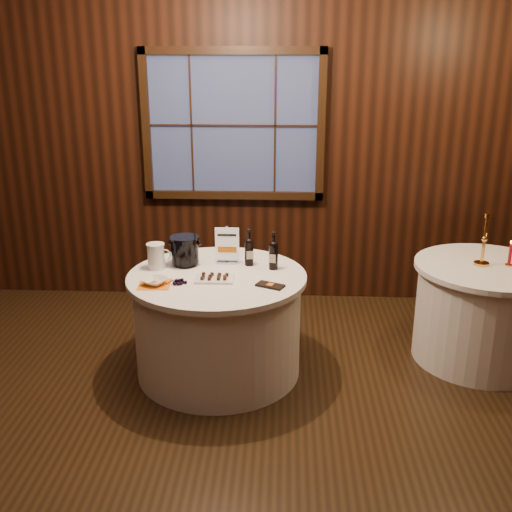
# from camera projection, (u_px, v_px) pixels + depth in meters

# --- Properties ---
(ground) EXTENTS (6.00, 6.00, 0.00)m
(ground) POSITION_uv_depth(u_px,v_px,m) (201.00, 454.00, 3.56)
(ground) COLOR black
(ground) RESTS_ON ground
(back_wall) EXTENTS (6.00, 0.10, 3.00)m
(back_wall) POSITION_uv_depth(u_px,v_px,m) (234.00, 137.00, 5.41)
(back_wall) COLOR black
(back_wall) RESTS_ON ground
(main_table) EXTENTS (1.28, 1.28, 0.77)m
(main_table) POSITION_uv_depth(u_px,v_px,m) (218.00, 323.00, 4.38)
(main_table) COLOR white
(main_table) RESTS_ON ground
(side_table) EXTENTS (1.08, 1.08, 0.77)m
(side_table) POSITION_uv_depth(u_px,v_px,m) (483.00, 312.00, 4.57)
(side_table) COLOR white
(side_table) RESTS_ON ground
(sign_stand) EXTENTS (0.18, 0.09, 0.29)m
(sign_stand) POSITION_uv_depth(u_px,v_px,m) (227.00, 251.00, 4.46)
(sign_stand) COLOR #ADAEB4
(sign_stand) RESTS_ON main_table
(port_bottle_left) EXTENTS (0.07, 0.07, 0.27)m
(port_bottle_left) POSITION_uv_depth(u_px,v_px,m) (249.00, 250.00, 4.41)
(port_bottle_left) COLOR black
(port_bottle_left) RESTS_ON main_table
(port_bottle_right) EXTENTS (0.07, 0.07, 0.28)m
(port_bottle_right) POSITION_uv_depth(u_px,v_px,m) (273.00, 253.00, 4.33)
(port_bottle_right) COLOR black
(port_bottle_right) RESTS_ON main_table
(ice_bucket) EXTENTS (0.22, 0.22, 0.22)m
(ice_bucket) POSITION_uv_depth(u_px,v_px,m) (185.00, 250.00, 4.41)
(ice_bucket) COLOR black
(ice_bucket) RESTS_ON main_table
(chocolate_plate) EXTENTS (0.27, 0.18, 0.04)m
(chocolate_plate) POSITION_uv_depth(u_px,v_px,m) (214.00, 278.00, 4.15)
(chocolate_plate) COLOR silver
(chocolate_plate) RESTS_ON main_table
(chocolate_box) EXTENTS (0.21, 0.16, 0.02)m
(chocolate_box) POSITION_uv_depth(u_px,v_px,m) (270.00, 285.00, 4.04)
(chocolate_box) COLOR black
(chocolate_box) RESTS_ON main_table
(grape_bunch) EXTENTS (0.16, 0.08, 0.04)m
(grape_bunch) POSITION_uv_depth(u_px,v_px,m) (179.00, 282.00, 4.07)
(grape_bunch) COLOR black
(grape_bunch) RESTS_ON main_table
(glass_pitcher) EXTENTS (0.18, 0.13, 0.19)m
(glass_pitcher) POSITION_uv_depth(u_px,v_px,m) (156.00, 256.00, 4.35)
(glass_pitcher) COLOR silver
(glass_pitcher) RESTS_ON main_table
(orange_napkin) EXTENTS (0.23, 0.23, 0.00)m
(orange_napkin) POSITION_uv_depth(u_px,v_px,m) (155.00, 284.00, 4.07)
(orange_napkin) COLOR orange
(orange_napkin) RESTS_ON main_table
(cracker_bowl) EXTENTS (0.21, 0.21, 0.04)m
(cracker_bowl) POSITION_uv_depth(u_px,v_px,m) (155.00, 281.00, 4.07)
(cracker_bowl) COLOR silver
(cracker_bowl) RESTS_ON orange_napkin
(brass_candlestick) EXTENTS (0.11, 0.11, 0.40)m
(brass_candlestick) POSITION_uv_depth(u_px,v_px,m) (484.00, 247.00, 4.40)
(brass_candlestick) COLOR gold
(brass_candlestick) RESTS_ON side_table
(red_candle) EXTENTS (0.05, 0.05, 0.20)m
(red_candle) POSITION_uv_depth(u_px,v_px,m) (510.00, 256.00, 4.40)
(red_candle) COLOR gold
(red_candle) RESTS_ON side_table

